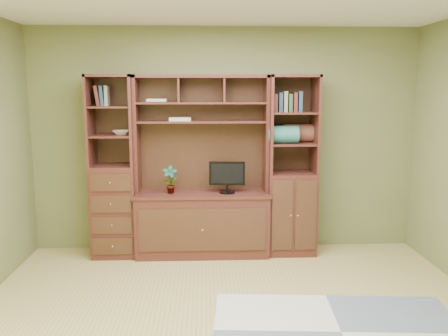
{
  "coord_description": "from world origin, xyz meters",
  "views": [
    {
      "loc": [
        -0.24,
        -3.55,
        1.9
      ],
      "look_at": [
        -0.04,
        1.2,
        1.1
      ],
      "focal_mm": 38.0,
      "sensor_mm": 36.0,
      "label": 1
    }
  ],
  "objects_px": {
    "left_tower": "(114,167)",
    "right_tower": "(291,166)",
    "monitor": "(227,171)",
    "center_hutch": "(202,167)"
  },
  "relations": [
    {
      "from": "left_tower",
      "to": "right_tower",
      "type": "distance_m",
      "value": 2.02
    },
    {
      "from": "left_tower",
      "to": "right_tower",
      "type": "height_order",
      "value": "same"
    },
    {
      "from": "monitor",
      "to": "right_tower",
      "type": "bearing_deg",
      "value": 10.04
    },
    {
      "from": "center_hutch",
      "to": "left_tower",
      "type": "bearing_deg",
      "value": 177.71
    },
    {
      "from": "right_tower",
      "to": "monitor",
      "type": "relative_size",
      "value": 4.15
    },
    {
      "from": "center_hutch",
      "to": "right_tower",
      "type": "distance_m",
      "value": 1.03
    },
    {
      "from": "center_hutch",
      "to": "monitor",
      "type": "distance_m",
      "value": 0.29
    },
    {
      "from": "center_hutch",
      "to": "right_tower",
      "type": "xyz_separation_m",
      "value": [
        1.02,
        0.04,
        0.0
      ]
    },
    {
      "from": "left_tower",
      "to": "monitor",
      "type": "xyz_separation_m",
      "value": [
        1.28,
        -0.07,
        -0.05
      ]
    },
    {
      "from": "center_hutch",
      "to": "right_tower",
      "type": "relative_size",
      "value": 1.0
    }
  ]
}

